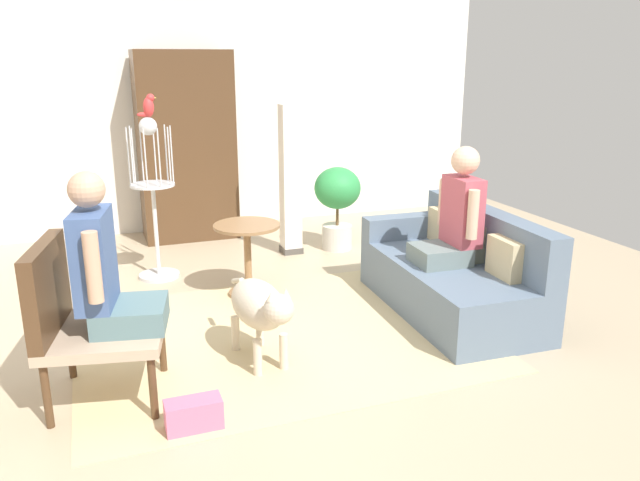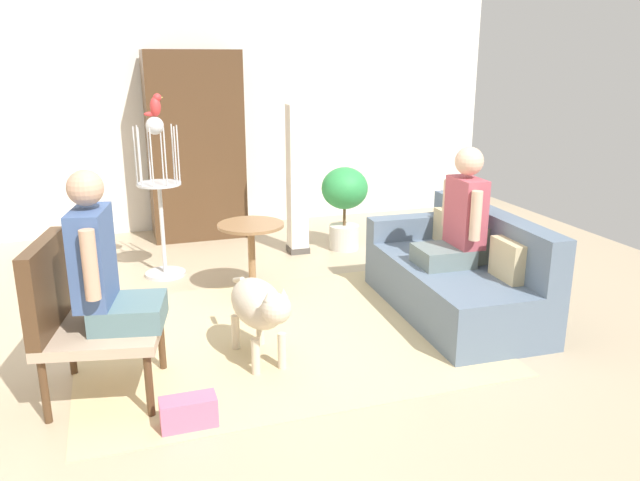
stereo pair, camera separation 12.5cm
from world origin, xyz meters
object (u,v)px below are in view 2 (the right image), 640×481
at_px(potted_plant, 345,198).
at_px(armchair, 77,311).
at_px(handbag, 189,412).
at_px(parrot, 155,106).
at_px(person_on_armchair, 103,267).
at_px(bird_cage_stand, 160,200).
at_px(armoire_cabinet, 195,146).
at_px(person_on_couch, 459,218).
at_px(round_end_table, 252,249).
at_px(dog, 259,306).
at_px(column_lamp, 297,181).
at_px(couch, 458,275).

bearing_deg(potted_plant, armchair, -137.69).
bearing_deg(handbag, armchair, 135.44).
height_order(parrot, handbag, parrot).
bearing_deg(handbag, person_on_armchair, 126.75).
bearing_deg(bird_cage_stand, armchair, -107.69).
xyz_separation_m(person_on_armchair, armoire_cabinet, (0.96, 3.29, 0.20)).
distance_m(potted_plant, armoire_cabinet, 1.74).
height_order(person_on_couch, round_end_table, person_on_couch).
bearing_deg(potted_plant, parrot, -172.27).
bearing_deg(potted_plant, round_end_table, -140.87).
bearing_deg(person_on_armchair, armchair, 168.32).
bearing_deg(dog, potted_plant, 57.04).
bearing_deg(parrot, bird_cage_stand, 180.00).
distance_m(armchair, parrot, 2.32).
height_order(armchair, column_lamp, column_lamp).
height_order(person_on_couch, handbag, person_on_couch).
height_order(round_end_table, dog, round_end_table).
relative_size(armchair, person_on_armchair, 1.05).
height_order(round_end_table, column_lamp, column_lamp).
xyz_separation_m(couch, round_end_table, (-1.43, 0.85, 0.10)).
bearing_deg(round_end_table, person_on_couch, -32.28).
bearing_deg(round_end_table, armchair, -135.03).
distance_m(dog, parrot, 2.25).
distance_m(dog, column_lamp, 2.41).
xyz_separation_m(parrot, potted_plant, (1.81, 0.25, -0.98)).
bearing_deg(parrot, round_end_table, -48.38).
height_order(dog, handbag, dog).
bearing_deg(dog, couch, 11.77).
xyz_separation_m(potted_plant, armoire_cabinet, (-1.34, 1.01, 0.46)).
height_order(couch, bird_cage_stand, bird_cage_stand).
bearing_deg(couch, parrot, 142.90).
distance_m(person_on_armchair, bird_cage_stand, 2.09).
bearing_deg(potted_plant, column_lamp, 174.57).
relative_size(dog, armoire_cabinet, 0.44).
height_order(person_on_armchair, dog, person_on_armchair).
xyz_separation_m(person_on_armchair, bird_cage_stand, (0.47, 2.03, -0.09)).
distance_m(person_on_couch, round_end_table, 1.69).
xyz_separation_m(person_on_armchair, handbag, (0.37, -0.49, -0.70)).
height_order(armchair, handbag, armchair).
bearing_deg(couch, column_lamp, 111.74).
xyz_separation_m(person_on_couch, potted_plant, (-0.21, 1.84, -0.22)).
bearing_deg(person_on_armchair, armoire_cabinet, 73.71).
height_order(person_on_armchair, armoire_cabinet, armoire_cabinet).
height_order(armchair, potted_plant, armchair).
bearing_deg(handbag, potted_plant, 55.06).
xyz_separation_m(person_on_couch, handbag, (-2.15, -0.93, -0.67)).
height_order(dog, parrot, parrot).
bearing_deg(bird_cage_stand, dog, -77.23).
bearing_deg(dog, person_on_couch, 11.07).
distance_m(couch, column_lamp, 2.05).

